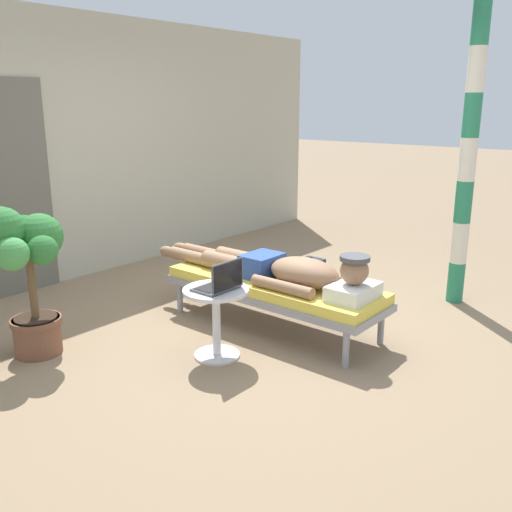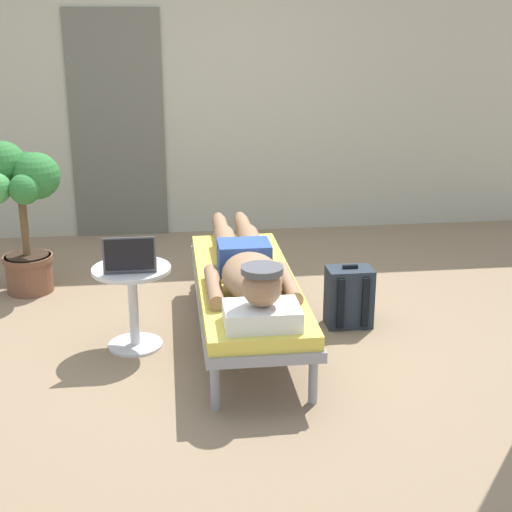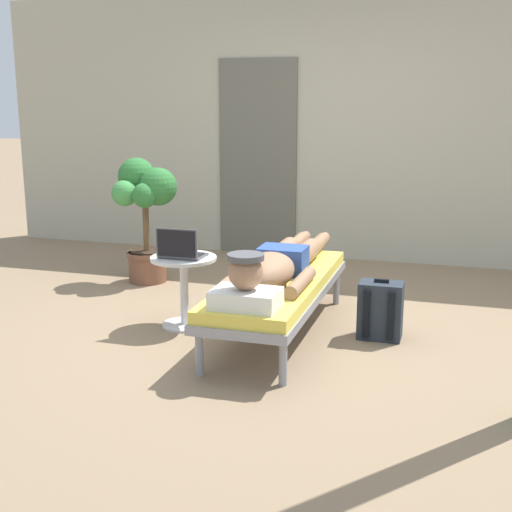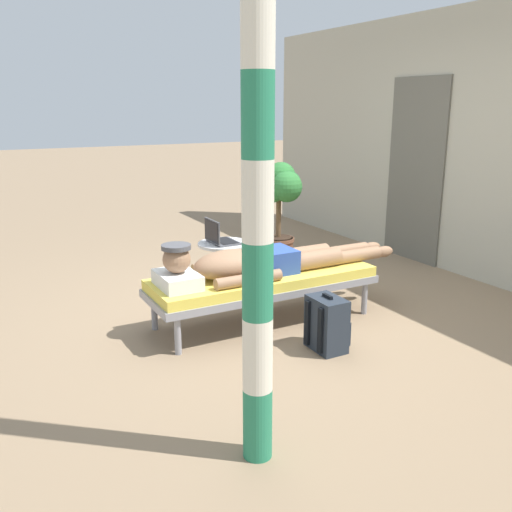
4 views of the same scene
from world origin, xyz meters
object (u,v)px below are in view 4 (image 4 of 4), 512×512
lounge_chair (263,282)px  side_table (224,260)px  person_reclining (256,262)px  laptop (219,237)px  potted_plant (281,200)px  backpack (327,324)px  porch_post (258,201)px

lounge_chair → side_table: side_table is taller
person_reclining → laptop: size_ratio=7.00×
lounge_chair → potted_plant: potted_plant is taller
person_reclining → laptop: 0.71m
person_reclining → side_table: person_reclining is taller
backpack → laptop: bearing=-171.3°
lounge_chair → porch_post: porch_post is taller
lounge_chair → side_table: (-0.70, -0.02, 0.01)m
laptop → porch_post: 2.56m
person_reclining → backpack: size_ratio=5.12×
lounge_chair → backpack: bearing=11.6°
laptop → side_table: bearing=90.0°
backpack → porch_post: (0.90, -1.07, 1.13)m
lounge_chair → person_reclining: (0.00, -0.07, 0.17)m
lounge_chair → porch_post: size_ratio=0.72×
person_reclining → porch_post: porch_post is taller
side_table → lounge_chair: bearing=1.7°
potted_plant → laptop: bearing=-54.4°
side_table → porch_post: 2.66m
potted_plant → porch_post: size_ratio=0.42×
lounge_chair → porch_post: 2.09m
lounge_chair → person_reclining: 0.19m
laptop → person_reclining: bearing=0.0°
person_reclining → side_table: size_ratio=4.15×
side_table → porch_post: size_ratio=0.20×
side_table → laptop: size_ratio=1.69×
person_reclining → porch_post: bearing=-28.1°
lounge_chair → potted_plant: size_ratio=1.70×
backpack → person_reclining: bearing=-163.0°
laptop → backpack: laptop is taller
lounge_chair → backpack: size_ratio=4.48×
person_reclining → porch_post: 1.98m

